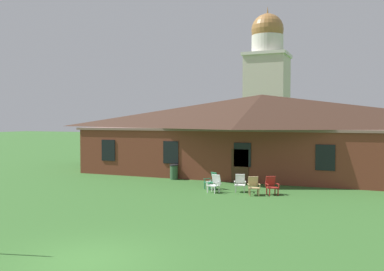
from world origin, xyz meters
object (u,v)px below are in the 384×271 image
(lawn_chair_right_end, at_px, (272,185))
(lawn_chair_near_door, at_px, (215,183))
(lawn_chair_left_end, at_px, (240,183))
(lawn_chair_middle, at_px, (253,185))
(trash_bin, at_px, (174,172))
(lawn_chair_by_porch, at_px, (212,180))

(lawn_chair_right_end, bearing_deg, lawn_chair_near_door, -170.25)
(lawn_chair_left_end, relative_size, lawn_chair_right_end, 1.00)
(lawn_chair_middle, bearing_deg, trash_bin, 150.49)
(lawn_chair_right_end, bearing_deg, trash_bin, 156.71)
(lawn_chair_by_porch, distance_m, lawn_chair_right_end, 3.50)
(lawn_chair_near_door, height_order, lawn_chair_left_end, same)
(lawn_chair_right_end, xyz_separation_m, trash_bin, (-7.13, 3.07, -0.00))
(lawn_chair_by_porch, relative_size, lawn_chair_left_end, 1.00)
(lawn_chair_middle, distance_m, lawn_chair_right_end, 0.98)
(lawn_chair_by_porch, height_order, trash_bin, trash_bin)
(lawn_chair_middle, bearing_deg, lawn_chair_right_end, 29.92)
(lawn_chair_by_porch, bearing_deg, lawn_chair_near_door, -62.13)
(lawn_chair_near_door, height_order, trash_bin, trash_bin)
(lawn_chair_near_door, distance_m, lawn_chair_left_end, 1.41)
(lawn_chair_by_porch, xyz_separation_m, lawn_chair_left_end, (1.71, -0.22, 0.00))
(lawn_chair_left_end, distance_m, lawn_chair_middle, 1.13)
(lawn_chair_left_end, relative_size, lawn_chair_middle, 1.00)
(lawn_chair_left_end, distance_m, trash_bin, 6.09)
(lawn_chair_by_porch, height_order, lawn_chair_right_end, same)
(lawn_chair_middle, height_order, lawn_chair_right_end, same)
(lawn_chair_by_porch, bearing_deg, trash_bin, 143.70)
(trash_bin, bearing_deg, lawn_chair_right_end, -23.29)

